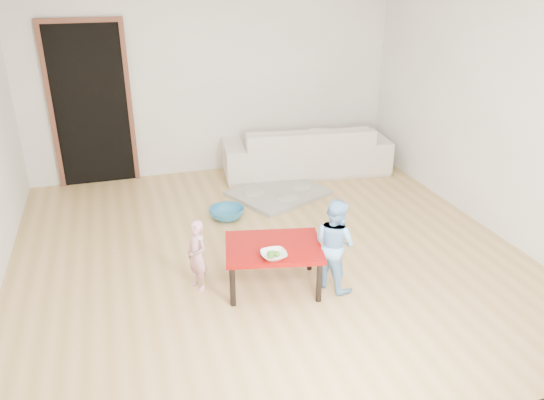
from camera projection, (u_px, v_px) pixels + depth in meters
name	position (u px, v px, depth m)	size (l,w,h in m)	color
floor	(266.00, 250.00, 5.44)	(5.00, 5.00, 0.01)	tan
back_wall	(213.00, 78.00, 7.10)	(5.00, 0.02, 2.60)	white
right_wall	(493.00, 108.00, 5.58)	(0.02, 5.00, 2.60)	white
doorway	(91.00, 107.00, 6.76)	(1.02, 0.08, 2.11)	brown
sofa	(305.00, 148.00, 7.41)	(2.29, 0.89, 0.67)	beige
cushion	(275.00, 142.00, 7.10)	(0.48, 0.43, 0.13)	orange
red_table	(273.00, 266.00, 4.75)	(0.84, 0.63, 0.42)	maroon
bowl	(274.00, 255.00, 4.45)	(0.22, 0.22, 0.05)	white
broccoli	(274.00, 255.00, 4.45)	(0.12, 0.12, 0.06)	#2D5919
child_pink	(197.00, 255.00, 4.69)	(0.24, 0.16, 0.66)	#DC6489
child_blue	(335.00, 244.00, 4.67)	(0.42, 0.32, 0.86)	#66B6EC
basin	(227.00, 213.00, 6.10)	(0.41, 0.41, 0.13)	teal
blanket	(279.00, 193.00, 6.74)	(1.09, 0.91, 0.05)	gray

